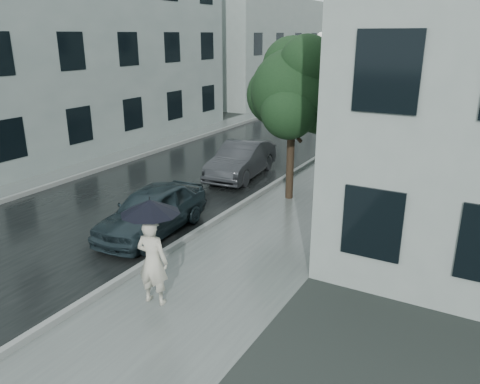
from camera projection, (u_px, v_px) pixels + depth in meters
The scene contains 14 objects.
ground at pixel (199, 285), 10.31m from camera, with size 120.00×120.00×0.00m, color black.
sidewalk at pixel (360, 163), 20.10m from camera, with size 3.50×60.00×0.01m, color slate.
kerb_near at pixel (320, 156), 20.93m from camera, with size 0.15×60.00×0.15m, color slate.
asphalt_road at pixel (251, 149), 22.57m from camera, with size 6.85×60.00×0.00m, color black.
kerb_far at pixel (191, 140), 24.17m from camera, with size 0.15×60.00×0.15m, color slate.
sidewalk_far at pixel (177, 139), 24.62m from camera, with size 1.70×60.00×0.01m, color #4C5451.
building_far_a at pixel (47, 45), 21.78m from camera, with size 7.02×20.00×9.50m.
building_far_b at pixel (260, 49), 40.19m from camera, with size 7.02×18.00×8.00m.
pedestrian at pixel (153, 261), 9.37m from camera, with size 0.67×0.44×1.84m, color beige.
umbrella at pixel (150, 207), 9.02m from camera, with size 1.36×1.36×1.35m.
street_tree at pixel (294, 90), 14.74m from camera, with size 3.46×3.15×5.28m.
lamp_post at pixel (327, 88), 20.10m from camera, with size 0.85×0.32×5.33m.
car_near at pixel (152, 210), 12.83m from camera, with size 1.56×3.88×1.32m, color #19262C.
car_far at pixel (242, 159), 17.97m from camera, with size 1.43×4.09×1.35m, color #27292D.
Camera 1 is at (5.25, -7.49, 5.25)m, focal length 35.00 mm.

